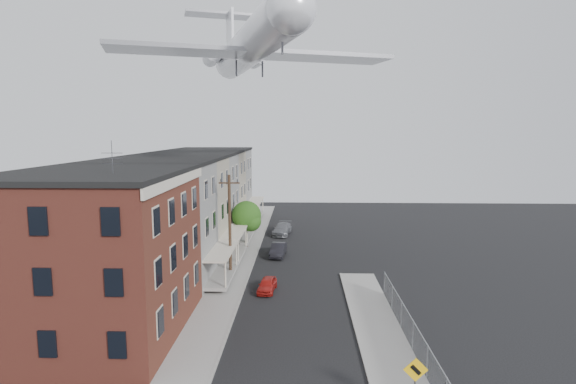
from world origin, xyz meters
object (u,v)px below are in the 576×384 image
at_px(car_mid, 278,250).
at_px(car_far, 282,229).
at_px(car_near, 267,285).
at_px(warning_sign, 415,377).
at_px(street_tree, 248,217).
at_px(utility_pole, 230,225).
at_px(airplane, 250,46).

relative_size(car_mid, car_far, 0.83).
bearing_deg(car_near, car_mid, 94.05).
height_order(warning_sign, street_tree, street_tree).
xyz_separation_m(utility_pole, airplane, (1.47, 3.99, 15.64)).
distance_m(street_tree, car_near, 13.97).
distance_m(utility_pole, car_near, 6.36).
distance_m(utility_pole, car_far, 17.46).
relative_size(street_tree, airplane, 0.19).
height_order(car_near, car_far, car_far).
bearing_deg(car_mid, car_far, 94.48).
bearing_deg(warning_sign, street_tree, 110.58).
distance_m(car_near, airplane, 21.19).
bearing_deg(utility_pole, car_mid, 61.10).
distance_m(car_near, car_far, 19.95).
bearing_deg(street_tree, warning_sign, -69.42).
relative_size(warning_sign, car_mid, 0.71).
bearing_deg(warning_sign, utility_pole, 120.48).
xyz_separation_m(street_tree, car_mid, (3.47, -3.04, -2.80)).
bearing_deg(car_mid, car_near, -87.49).
distance_m(car_near, car_mid, 10.27).
distance_m(warning_sign, car_far, 36.37).
bearing_deg(car_near, street_tree, 109.21).
xyz_separation_m(car_near, car_far, (0.35, 19.95, 0.15)).
bearing_deg(street_tree, airplane, -79.14).
height_order(utility_pole, airplane, airplane).
relative_size(utility_pole, car_far, 1.90).
relative_size(utility_pole, airplane, 0.32).
bearing_deg(car_near, airplane, 111.06).
height_order(warning_sign, utility_pole, utility_pole).
height_order(utility_pole, street_tree, utility_pole).
height_order(car_near, airplane, airplane).
distance_m(street_tree, car_far, 7.99).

